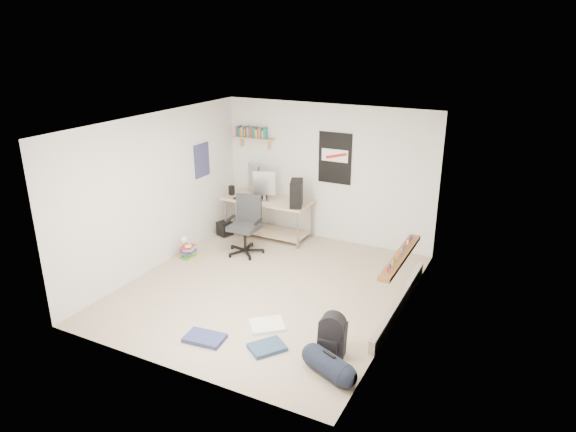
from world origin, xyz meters
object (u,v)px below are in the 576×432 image
at_px(office_chair, 245,227).
at_px(backpack, 332,339).
at_px(book_stack, 188,249).
at_px(duffel_bag, 329,365).
at_px(desk, 268,218).

xyz_separation_m(office_chair, backpack, (2.48, -2.07, -0.29)).
bearing_deg(backpack, book_stack, 147.58).
height_order(office_chair, duffel_bag, office_chair).
height_order(office_chair, backpack, office_chair).
bearing_deg(duffel_bag, office_chair, 159.91).
distance_m(desk, backpack, 3.88).
xyz_separation_m(office_chair, book_stack, (-0.78, -0.59, -0.34)).
xyz_separation_m(backpack, duffel_bag, (0.13, -0.41, -0.06)).
height_order(desk, duffel_bag, desk).
xyz_separation_m(desk, book_stack, (-0.76, -1.48, -0.21)).
height_order(desk, office_chair, office_chair).
height_order(backpack, duffel_bag, backpack).
relative_size(office_chair, book_stack, 2.20).
bearing_deg(book_stack, duffel_bag, -29.06).
distance_m(desk, duffel_bag, 4.28).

